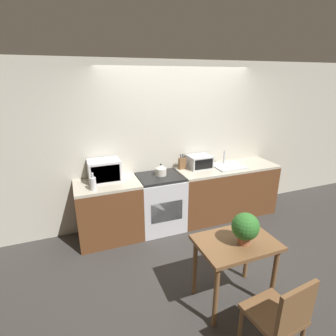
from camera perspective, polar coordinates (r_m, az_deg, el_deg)
ground_plane at (r=4.08m, az=7.38°, el=-16.07°), size 16.00×16.00×0.00m
wall_back at (r=4.37m, az=1.84°, el=5.37°), size 10.00×0.06×2.60m
counter_left_run at (r=4.07m, az=-12.72°, el=-9.10°), size 0.92×0.62×0.90m
counter_right_run at (r=4.74m, az=12.47°, el=-4.87°), size 1.76×0.62×0.90m
stove_range at (r=4.23m, az=-1.72°, el=-7.47°), size 0.70×0.62×0.90m
kettle at (r=4.05m, az=-1.56°, el=-0.47°), size 0.17×0.17×0.19m
microwave at (r=3.93m, az=-13.71°, el=-0.52°), size 0.45×0.34×0.31m
bottle at (r=3.66m, az=-15.99°, el=-3.25°), size 0.08×0.08×0.25m
knife_block at (r=4.34m, az=3.11°, el=1.02°), size 0.12×0.07×0.25m
toaster_oven at (r=4.41m, az=6.89°, el=1.37°), size 0.37×0.31×0.21m
sink_basin at (r=4.59m, az=13.03°, el=0.51°), size 0.51×0.44×0.24m
dining_table at (r=2.95m, az=14.44°, el=-17.12°), size 0.82×0.57×0.75m
dining_chair at (r=2.64m, az=23.39°, el=-27.41°), size 0.45×0.45×0.87m
potted_plant at (r=2.77m, az=16.48°, el=-12.25°), size 0.27×0.27×0.33m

